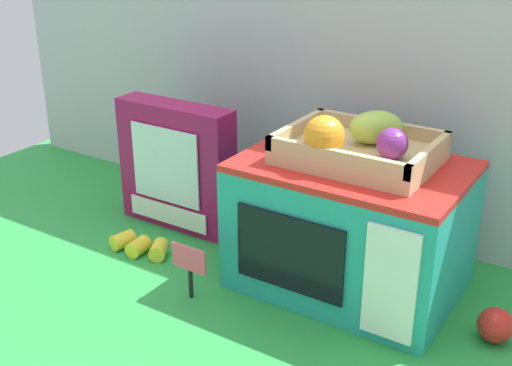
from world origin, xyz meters
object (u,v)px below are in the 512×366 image
(cookie_set_box, at_px, (177,166))
(loose_toy_apple, at_px, (495,325))
(toy_microwave, at_px, (350,226))
(price_sign, at_px, (189,264))
(food_groups_crate, at_px, (358,146))
(loose_toy_banana, at_px, (140,246))

(cookie_set_box, bearing_deg, loose_toy_apple, -4.55)
(toy_microwave, height_order, price_sign, toy_microwave)
(cookie_set_box, distance_m, price_sign, 0.30)
(toy_microwave, distance_m, food_groups_crate, 0.15)
(food_groups_crate, relative_size, loose_toy_banana, 1.90)
(food_groups_crate, bearing_deg, toy_microwave, -118.93)
(toy_microwave, bearing_deg, loose_toy_banana, -163.62)
(food_groups_crate, relative_size, cookie_set_box, 0.94)
(toy_microwave, distance_m, loose_toy_apple, 0.28)
(price_sign, bearing_deg, cookie_set_box, 132.73)
(cookie_set_box, relative_size, loose_toy_banana, 2.02)
(toy_microwave, distance_m, cookie_set_box, 0.41)
(toy_microwave, xyz_separation_m, food_groups_crate, (0.00, 0.01, 0.15))
(loose_toy_banana, height_order, loose_toy_apple, loose_toy_apple)
(food_groups_crate, xyz_separation_m, price_sign, (-0.21, -0.19, -0.20))
(food_groups_crate, bearing_deg, loose_toy_banana, -162.94)
(toy_microwave, height_order, cookie_set_box, cookie_set_box)
(food_groups_crate, xyz_separation_m, cookie_set_box, (-0.41, 0.02, -0.13))
(cookie_set_box, bearing_deg, food_groups_crate, -2.91)
(toy_microwave, bearing_deg, price_sign, -138.39)
(cookie_set_box, bearing_deg, price_sign, -47.27)
(loose_toy_banana, xyz_separation_m, loose_toy_apple, (0.66, 0.09, 0.01))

